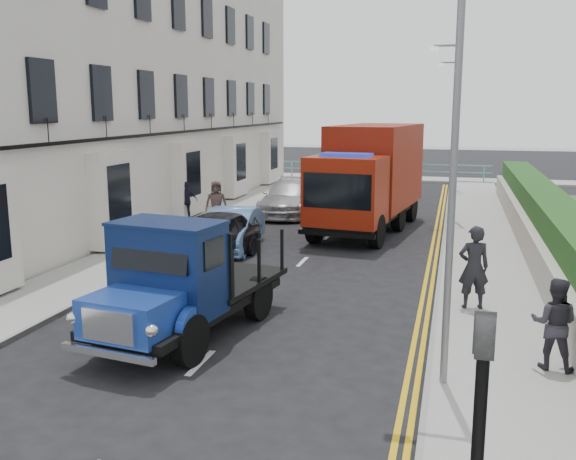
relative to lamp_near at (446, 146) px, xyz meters
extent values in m
plane|color=black|center=(-4.18, 2.00, -4.00)|extent=(120.00, 120.00, 0.00)
cube|color=gray|center=(-9.38, 11.00, -3.94)|extent=(2.40, 38.00, 0.12)
cube|color=gray|center=(1.12, 11.00, -3.94)|extent=(2.60, 38.00, 0.12)
cube|color=gray|center=(-4.18, 31.00, -3.94)|extent=(30.00, 2.50, 0.12)
plane|color=slate|center=(-4.18, 62.00, -4.00)|extent=(120.00, 120.00, 0.00)
cube|color=silver|center=(-13.68, 15.00, 3.00)|extent=(6.00, 30.00, 14.00)
cube|color=black|center=(-10.53, 15.00, -0.40)|extent=(0.12, 28.00, 0.10)
cube|color=#B2AD9E|center=(2.42, 11.00, -3.45)|extent=(0.30, 28.00, 1.00)
cube|color=#143F16|center=(3.12, 11.00, -3.05)|extent=(1.20, 28.00, 1.70)
cube|color=#59B2A5|center=(-4.18, 30.20, -2.92)|extent=(13.00, 0.08, 0.06)
cube|color=#59B2A5|center=(-4.18, 30.20, -3.35)|extent=(13.00, 0.06, 0.05)
cylinder|color=slate|center=(0.12, 0.00, -0.50)|extent=(0.12, 0.12, 7.00)
cylinder|color=slate|center=(0.12, 16.00, -0.50)|extent=(0.12, 0.12, 7.00)
cube|color=slate|center=(-0.38, 16.00, 2.90)|extent=(1.00, 0.08, 0.08)
cube|color=beige|center=(-0.88, 16.00, 2.78)|extent=(0.35, 0.18, 0.18)
cylinder|color=slate|center=(0.12, 26.00, -0.50)|extent=(0.12, 0.12, 7.00)
cube|color=slate|center=(-0.38, 26.00, 2.90)|extent=(1.00, 0.08, 0.08)
cube|color=beige|center=(-0.88, 26.00, 2.78)|extent=(0.35, 0.18, 0.18)
imported|color=black|center=(0.42, -5.50, -1.40)|extent=(0.16, 0.20, 1.00)
cylinder|color=black|center=(-6.04, 0.12, -3.52)|extent=(0.40, 0.99, 0.96)
cylinder|color=black|center=(-4.31, -0.15, -3.52)|extent=(0.40, 0.99, 0.96)
cylinder|color=black|center=(-5.62, 2.88, -3.52)|extent=(0.40, 0.99, 0.96)
cylinder|color=black|center=(-3.88, 2.61, -3.52)|extent=(0.40, 0.99, 0.96)
cube|color=black|center=(-4.96, 1.37, -3.38)|extent=(2.61, 5.02, 0.18)
cube|color=#1D3F9F|center=(-5.24, -0.46, -3.02)|extent=(1.73, 1.52, 0.72)
cube|color=silver|center=(-5.35, -1.12, -3.02)|extent=(1.05, 0.24, 0.55)
cube|color=#0D1C47|center=(-5.07, 0.68, -2.45)|extent=(2.16, 1.49, 1.75)
cube|color=black|center=(-4.78, 2.55, -3.15)|extent=(2.50, 3.08, 0.12)
cylinder|color=black|center=(-4.40, 10.77, -3.43)|extent=(0.48, 1.17, 1.13)
cylinder|color=black|center=(-2.26, 10.48, -3.43)|extent=(0.48, 1.17, 1.13)
cylinder|color=black|center=(-3.97, 13.94, -3.43)|extent=(0.48, 1.17, 1.13)
cylinder|color=black|center=(-1.83, 13.65, -3.43)|extent=(0.48, 1.17, 1.13)
cylinder|color=black|center=(-3.67, 16.18, -3.43)|extent=(0.48, 1.17, 1.13)
cylinder|color=black|center=(-1.53, 15.89, -3.43)|extent=(0.48, 1.17, 1.13)
cube|color=black|center=(-2.97, 13.28, -3.23)|extent=(3.31, 7.46, 0.26)
cube|color=maroon|center=(-3.33, 10.63, -2.14)|extent=(2.71, 2.27, 2.26)
cube|color=black|center=(-3.46, 9.69, -2.04)|extent=(2.26, 0.39, 1.13)
cube|color=maroon|center=(-2.82, 14.40, -1.63)|extent=(3.27, 5.65, 3.09)
imported|color=black|center=(-6.78, 7.25, -3.24)|extent=(2.09, 4.55, 1.51)
imported|color=#5D88C7|center=(-6.78, 9.00, -3.32)|extent=(1.84, 4.21, 1.35)
imported|color=#B0B1B5|center=(-6.78, 16.25, -3.28)|extent=(2.33, 5.06, 1.43)
imported|color=black|center=(-4.68, 29.00, -3.25)|extent=(3.69, 5.79, 1.49)
imported|color=#99979C|center=(-3.49, 24.91, -3.33)|extent=(1.61, 3.92, 1.33)
imported|color=black|center=(0.65, 4.26, -2.93)|extent=(0.78, 0.60, 1.89)
imported|color=#2B2831|center=(1.92, 1.07, -3.07)|extent=(0.89, 0.76, 1.62)
imported|color=black|center=(-10.18, 13.17, -3.10)|extent=(0.98, 0.77, 1.56)
imported|color=#453532|center=(-8.58, 12.34, -3.02)|extent=(0.99, 0.85, 1.72)
camera|label=1|loc=(0.15, -10.25, 0.60)|focal=40.00mm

